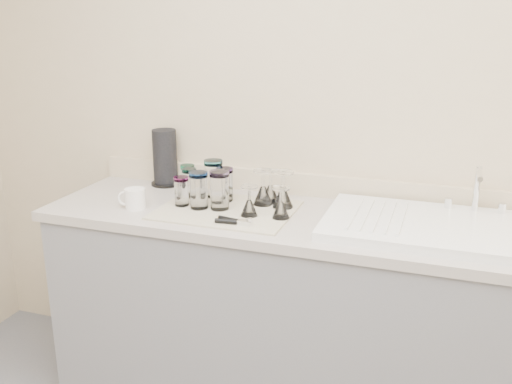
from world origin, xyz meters
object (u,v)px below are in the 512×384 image
at_px(goblet_front_left, 249,206).
at_px(can_opener, 234,221).
at_px(goblet_back_left, 263,193).
at_px(tumbler_purple, 225,184).
at_px(tumbler_cyan, 214,178).
at_px(goblet_back_right, 283,195).
at_px(white_mug, 135,199).
at_px(tumbler_magenta, 182,191).
at_px(goblet_front_right, 281,208).
at_px(tumbler_teal, 189,182).
at_px(goblet_extra, 270,191).
at_px(tumbler_lavender, 220,190).
at_px(tumbler_blue, 199,190).
at_px(tumbler_extra, 188,179).
at_px(sink_unit, 435,227).
at_px(paper_towel_roll, 165,158).

height_order(goblet_front_left, can_opener, goblet_front_left).
bearing_deg(goblet_back_left, tumbler_purple, -177.53).
xyz_separation_m(tumbler_cyan, goblet_back_right, (0.33, -0.05, -0.03)).
bearing_deg(tumbler_purple, white_mug, -148.43).
bearing_deg(tumbler_purple, tumbler_magenta, -140.96).
distance_m(goblet_back_left, goblet_front_right, 0.18).
relative_size(tumbler_teal, goblet_extra, 0.91).
distance_m(tumbler_cyan, tumbler_purple, 0.08).
bearing_deg(tumbler_cyan, goblet_extra, 0.39).
bearing_deg(tumbler_magenta, tumbler_teal, 100.01).
xyz_separation_m(tumbler_teal, tumbler_purple, (0.17, -0.00, 0.01)).
distance_m(tumbler_lavender, goblet_front_right, 0.27).
bearing_deg(goblet_back_left, can_opener, -96.19).
xyz_separation_m(goblet_extra, white_mug, (-0.52, -0.25, -0.01)).
height_order(tumbler_magenta, goblet_front_left, same).
xyz_separation_m(goblet_front_left, white_mug, (-0.49, -0.05, -0.01)).
distance_m(tumbler_blue, white_mug, 0.27).
bearing_deg(tumbler_extra, can_opener, -42.19).
height_order(tumbler_lavender, goblet_back_right, tumbler_lavender).
height_order(tumbler_extra, goblet_back_right, goblet_back_right).
bearing_deg(sink_unit, paper_towel_roll, 169.57).
distance_m(tumbler_extra, goblet_front_left, 0.42).
distance_m(goblet_front_left, goblet_front_right, 0.13).
bearing_deg(can_opener, tumbler_extra, 137.81).
distance_m(tumbler_purple, goblet_front_left, 0.22).
bearing_deg(tumbler_extra, goblet_extra, -1.89).
distance_m(tumbler_teal, tumbler_blue, 0.17).
bearing_deg(tumbler_extra, tumbler_lavender, -36.78).
bearing_deg(white_mug, paper_towel_roll, 97.04).
relative_size(sink_unit, goblet_back_left, 5.50).
bearing_deg(white_mug, sink_unit, 6.35).
bearing_deg(tumbler_lavender, tumbler_purple, 101.23).
height_order(tumbler_blue, tumbler_extra, tumbler_blue).
bearing_deg(can_opener, paper_towel_roll, 140.82).
distance_m(tumbler_cyan, goblet_extra, 0.26).
bearing_deg(goblet_extra, sink_unit, -9.33).
height_order(goblet_extra, can_opener, goblet_extra).
bearing_deg(tumbler_purple, paper_towel_roll, 156.21).
bearing_deg(paper_towel_roll, tumbler_magenta, -51.66).
xyz_separation_m(goblet_back_right, can_opener, (-0.12, -0.25, -0.04)).
height_order(tumbler_blue, tumbler_lavender, tumbler_lavender).
xyz_separation_m(tumbler_teal, tumbler_extra, (-0.03, 0.06, -0.00)).
height_order(tumbler_blue, goblet_front_left, tumbler_blue).
distance_m(sink_unit, paper_towel_roll, 1.27).
distance_m(tumbler_blue, goblet_front_left, 0.23).
height_order(tumbler_magenta, paper_towel_roll, paper_towel_roll).
relative_size(sink_unit, tumbler_blue, 5.32).
bearing_deg(tumbler_blue, goblet_back_left, 29.72).
xyz_separation_m(tumbler_cyan, tumbler_lavender, (0.09, -0.15, -0.00)).
distance_m(goblet_back_right, white_mug, 0.62).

